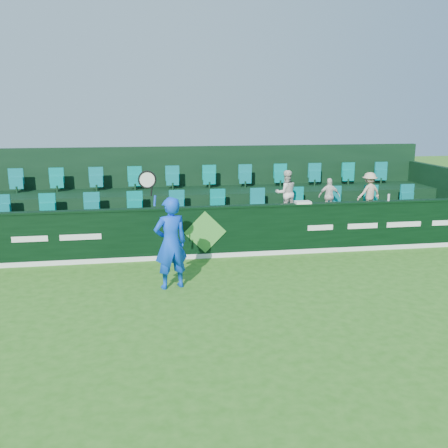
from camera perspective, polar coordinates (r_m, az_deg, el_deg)
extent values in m
plane|color=#2C6C19|center=(9.38, 0.92, -10.75)|extent=(60.00, 60.00, 0.00)
cube|color=black|center=(12.93, -2.24, -1.04)|extent=(16.00, 0.20, 1.30)
cube|color=black|center=(12.78, -2.26, 1.90)|extent=(16.00, 0.24, 0.05)
cube|color=white|center=(12.98, -2.15, -3.68)|extent=(16.00, 0.02, 0.12)
cube|color=#419335|center=(12.81, -2.17, -0.94)|extent=(1.10, 0.02, 1.10)
cube|color=white|center=(13.01, -21.32, -1.62)|extent=(0.85, 0.01, 0.14)
cube|color=white|center=(12.81, -16.07, -1.44)|extent=(1.00, 0.01, 0.14)
cube|color=white|center=(13.54, 10.95, -0.41)|extent=(0.70, 0.01, 0.14)
cube|color=white|center=(14.00, 15.57, -0.22)|extent=(0.85, 0.01, 0.14)
cube|color=white|center=(14.54, 19.86, -0.04)|extent=(1.00, 0.01, 0.14)
cube|color=white|center=(15.16, 23.83, 0.13)|extent=(0.70, 0.01, 0.14)
cube|color=black|center=(14.05, -2.79, -0.96)|extent=(16.00, 2.00, 0.80)
cube|color=black|center=(15.84, -3.60, 1.55)|extent=(16.00, 1.80, 1.30)
cube|color=black|center=(16.71, -3.98, 4.40)|extent=(16.00, 0.20, 2.60)
cube|color=black|center=(17.49, 23.50, 2.74)|extent=(0.20, 4.00, 2.00)
cube|color=#017D75|center=(14.29, -3.01, 2.15)|extent=(13.50, 0.50, 0.60)
cube|color=#017D75|center=(15.98, -3.76, 5.10)|extent=(13.50, 0.50, 0.60)
imported|color=blue|center=(10.68, -6.11, -2.18)|extent=(0.83, 0.66, 1.99)
cylinder|color=#143FBF|center=(10.37, -7.92, 2.65)|extent=(0.06, 0.04, 0.22)
cylinder|color=black|center=(10.33, -8.29, 3.73)|extent=(0.05, 0.03, 0.20)
torus|color=black|center=(10.30, -8.78, 5.03)|extent=(0.41, 0.04, 0.41)
cylinder|color=silver|center=(10.30, -8.78, 5.03)|extent=(0.34, 0.01, 0.34)
imported|color=silver|center=(14.35, 7.09, 3.54)|extent=(0.67, 0.54, 1.31)
imported|color=white|center=(14.79, 11.95, 3.13)|extent=(0.65, 0.37, 1.05)
imported|color=#CDB491|center=(15.26, 16.24, 3.47)|extent=(0.86, 0.62, 1.19)
cube|color=white|center=(13.35, 8.99, 2.46)|extent=(0.41, 0.27, 0.06)
cylinder|color=silver|center=(14.28, 18.31, 2.91)|extent=(0.06, 0.06, 0.19)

